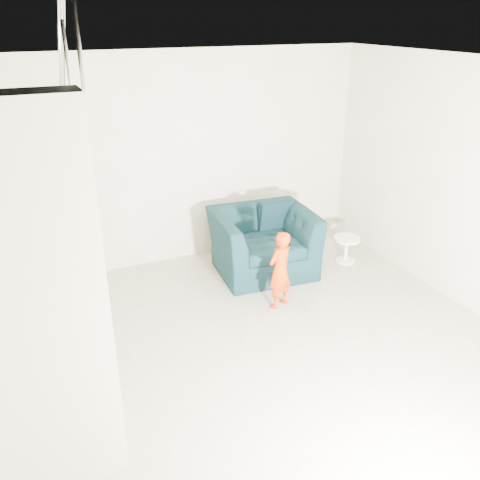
# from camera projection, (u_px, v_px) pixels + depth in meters

# --- Properties ---
(floor) EXTENTS (5.50, 5.50, 0.00)m
(floor) POSITION_uv_depth(u_px,v_px,m) (278.00, 374.00, 4.73)
(floor) COLOR gray
(floor) RESTS_ON ground
(ceiling) EXTENTS (5.50, 5.50, 0.00)m
(ceiling) POSITION_uv_depth(u_px,v_px,m) (289.00, 70.00, 3.62)
(ceiling) COLOR silver
(ceiling) RESTS_ON back_wall
(back_wall) EXTENTS (5.00, 0.00, 5.00)m
(back_wall) POSITION_uv_depth(u_px,v_px,m) (180.00, 161.00, 6.46)
(back_wall) COLOR #B3AA92
(back_wall) RESTS_ON floor
(armchair) EXTENTS (1.31, 1.17, 0.80)m
(armchair) POSITION_uv_depth(u_px,v_px,m) (263.00, 242.00, 6.48)
(armchair) COLOR black
(armchair) RESTS_ON floor
(toddler) EXTENTS (0.39, 0.33, 0.92)m
(toddler) POSITION_uv_depth(u_px,v_px,m) (280.00, 270.00, 5.64)
(toddler) COLOR #991704
(toddler) RESTS_ON floor
(side_table) EXTENTS (0.35, 0.35, 0.35)m
(side_table) POSITION_uv_depth(u_px,v_px,m) (346.00, 245.00, 6.77)
(side_table) COLOR white
(side_table) RESTS_ON floor
(staircase) EXTENTS (1.02, 3.03, 3.62)m
(staircase) POSITION_uv_depth(u_px,v_px,m) (28.00, 304.00, 4.05)
(staircase) COLOR #ADA089
(staircase) RESTS_ON floor
(cushion) EXTENTS (0.44, 0.21, 0.44)m
(cushion) POSITION_uv_depth(u_px,v_px,m) (274.00, 215.00, 6.68)
(cushion) COLOR black
(cushion) RESTS_ON armchair
(throw) EXTENTS (0.04, 0.43, 0.48)m
(throw) POSITION_uv_depth(u_px,v_px,m) (226.00, 240.00, 6.27)
(throw) COLOR black
(throw) RESTS_ON armchair
(phone) EXTENTS (0.03, 0.05, 0.10)m
(phone) POSITION_uv_depth(u_px,v_px,m) (289.00, 241.00, 5.53)
(phone) COLOR black
(phone) RESTS_ON toddler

